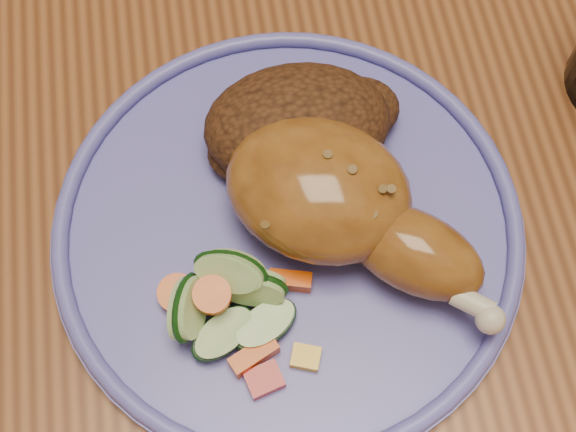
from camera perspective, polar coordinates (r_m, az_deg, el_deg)
The scene contains 7 objects.
ground at distance 1.22m, azimuth 1.45°, elevation -10.76°, with size 4.00×4.00×0.00m, color #58311E.
dining_table at distance 0.60m, azimuth 2.93°, elevation 4.69°, with size 0.90×1.40×0.75m.
plate at distance 0.47m, azimuth -0.00°, elevation -1.06°, with size 0.28×0.28×0.01m, color #5B58B5.
plate_rim at distance 0.46m, azimuth -0.00°, elevation -0.52°, with size 0.27×0.27×0.01m, color #5B58B5.
chicken_leg at distance 0.44m, azimuth 3.81°, elevation 0.83°, with size 0.16×0.16×0.06m.
rice_pilaf at distance 0.48m, azimuth 0.93°, elevation 6.52°, with size 0.12×0.08×0.05m.
vegetable_pile at distance 0.44m, azimuth -4.19°, elevation -6.00°, with size 0.09×0.09×0.04m.
Camera 1 is at (-0.08, -0.28, 1.19)m, focal length 50.00 mm.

